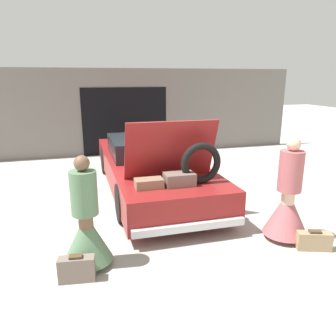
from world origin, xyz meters
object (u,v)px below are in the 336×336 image
Objects in this scene: car at (151,166)px; person_left at (86,228)px; suitcase_beside_left_person at (77,269)px; suitcase_beside_right_person at (314,241)px; person_right at (287,204)px.

car is 3.29m from person_left.
suitcase_beside_left_person is 3.45m from suitcase_beside_right_person.
suitcase_beside_right_person is (3.29, -0.50, -0.41)m from person_left.
person_left reaches higher than suitcase_beside_left_person.
person_right is at bearing 5.22° from suitcase_beside_left_person.
person_right reaches higher than suitcase_beside_left_person.
person_left is 3.30× the size of suitcase_beside_left_person.
suitcase_beside_right_person is at bearing -2.53° from suitcase_beside_left_person.
person_right is 3.15× the size of suitcase_beside_right_person.
suitcase_beside_right_person is at bearing -62.93° from car.
person_left is 2.96× the size of suitcase_beside_right_person.
suitcase_beside_left_person is 0.90× the size of suitcase_beside_right_person.
car is 3.28× the size of person_right.
car is 3.50× the size of person_left.
person_right is 3.52× the size of suitcase_beside_left_person.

